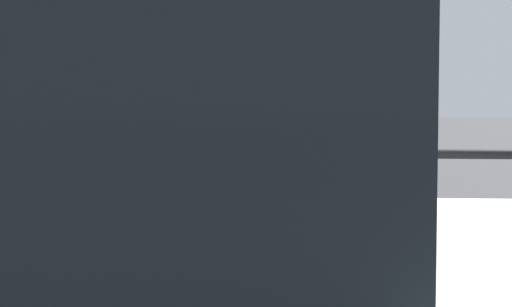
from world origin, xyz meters
name	(u,v)px	position (x,y,z in m)	size (l,w,h in m)	color
parking_meter	(204,147)	(0.17, 0.36, 1.25)	(0.17, 0.19, 1.52)	slate
pedestrian_at_meter	(337,173)	(0.75, 0.46, 1.13)	(0.63, 0.49, 1.72)	brown
background_railing	(218,192)	(0.00, 1.98, 0.88)	(24.06, 0.06, 1.01)	black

